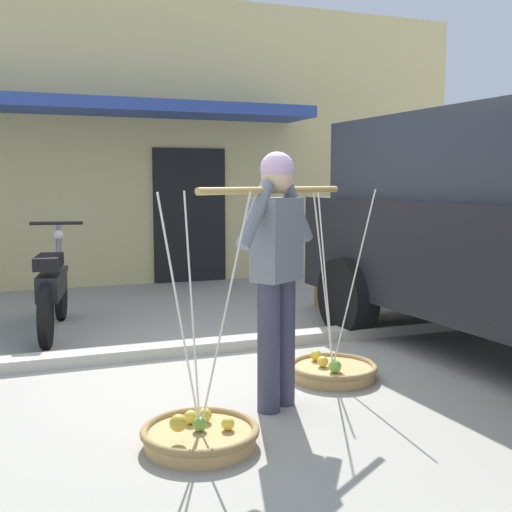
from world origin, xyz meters
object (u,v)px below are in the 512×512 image
Objects in this scene: fruit_vendor at (277,263)px; motorcycle_second_in_row at (53,288)px; fruit_basket_right_side at (200,434)px; wooden_crate at (337,294)px; fruit_basket_left_side at (333,369)px.

motorcycle_second_in_row is (-1.26, 2.73, -0.52)m from fruit_vendor.
fruit_basket_right_side is 4.26m from wooden_crate.
fruit_vendor reaches higher than fruit_basket_left_side.
motorcycle_second_in_row is at bearing 114.83° from fruit_vendor.
wooden_crate is (1.36, 2.47, 0.09)m from fruit_basket_left_side.
motorcycle_second_in_row is (-1.91, 2.30, 0.38)m from fruit_basket_left_side.
motorcycle_second_in_row is at bearing 129.71° from fruit_basket_left_side.
fruit_basket_left_side is at bearing 33.44° from fruit_basket_right_side.
motorcycle_second_in_row is (-0.61, 3.16, 0.38)m from fruit_basket_right_side.
fruit_basket_left_side is 1.55m from fruit_basket_right_side.
fruit_basket_right_side reaches higher than motorcycle_second_in_row.
fruit_basket_left_side is 3.30× the size of wooden_crate.
fruit_basket_left_side is at bearing -118.76° from wooden_crate.
fruit_vendor reaches higher than wooden_crate.
motorcycle_second_in_row is 4.11× the size of wooden_crate.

